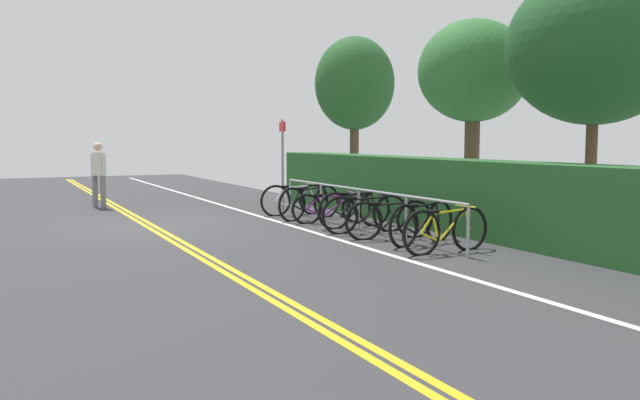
# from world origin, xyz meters

# --- Properties ---
(ground_plane) EXTENTS (37.84, 11.01, 0.05)m
(ground_plane) POSITION_xyz_m (0.00, 0.00, -0.03)
(ground_plane) COLOR #353538
(centre_line_yellow_inner) EXTENTS (34.06, 0.10, 0.00)m
(centre_line_yellow_inner) POSITION_xyz_m (0.00, -0.08, 0.00)
(centre_line_yellow_inner) COLOR gold
(centre_line_yellow_inner) RESTS_ON ground_plane
(centre_line_yellow_outer) EXTENTS (34.06, 0.10, 0.00)m
(centre_line_yellow_outer) POSITION_xyz_m (0.00, 0.08, 0.00)
(centre_line_yellow_outer) COLOR gold
(centre_line_yellow_outer) RESTS_ON ground_plane
(bike_lane_stripe_white) EXTENTS (34.06, 0.12, 0.00)m
(bike_lane_stripe_white) POSITION_xyz_m (0.00, 2.62, 0.00)
(bike_lane_stripe_white) COLOR white
(bike_lane_stripe_white) RESTS_ON ground_plane
(bike_rack) EXTENTS (6.69, 0.05, 0.82)m
(bike_rack) POSITION_xyz_m (2.57, 3.54, 0.63)
(bike_rack) COLOR #9EA0A5
(bike_rack) RESTS_ON ground_plane
(bicycle_0) EXTENTS (0.46, 1.71, 0.77)m
(bicycle_0) POSITION_xyz_m (-0.30, 3.45, 0.36)
(bicycle_0) COLOR black
(bicycle_0) RESTS_ON ground_plane
(bicycle_1) EXTENTS (0.63, 1.74, 0.79)m
(bicycle_1) POSITION_xyz_m (0.56, 3.42, 0.37)
(bicycle_1) COLOR black
(bicycle_1) RESTS_ON ground_plane
(bicycle_2) EXTENTS (0.49, 1.74, 0.69)m
(bicycle_2) POSITION_xyz_m (1.34, 3.57, 0.32)
(bicycle_2) COLOR black
(bicycle_2) RESTS_ON ground_plane
(bicycle_3) EXTENTS (0.46, 1.72, 0.79)m
(bicycle_3) POSITION_xyz_m (2.18, 3.67, 0.37)
(bicycle_3) COLOR black
(bicycle_3) RESTS_ON ground_plane
(bicycle_4) EXTENTS (0.46, 1.78, 0.76)m
(bicycle_4) POSITION_xyz_m (2.92, 3.49, 0.36)
(bicycle_4) COLOR black
(bicycle_4) RESTS_ON ground_plane
(bicycle_5) EXTENTS (0.46, 1.68, 0.74)m
(bicycle_5) POSITION_xyz_m (3.77, 3.49, 0.34)
(bicycle_5) COLOR black
(bicycle_5) RESTS_ON ground_plane
(bicycle_6) EXTENTS (0.61, 1.65, 0.77)m
(bicycle_6) POSITION_xyz_m (4.50, 3.67, 0.36)
(bicycle_6) COLOR black
(bicycle_6) RESTS_ON ground_plane
(bicycle_7) EXTENTS (0.46, 1.71, 0.76)m
(bicycle_7) POSITION_xyz_m (5.37, 3.52, 0.35)
(bicycle_7) COLOR black
(bicycle_7) RESTS_ON ground_plane
(pedestrian) EXTENTS (0.41, 0.33, 1.69)m
(pedestrian) POSITION_xyz_m (-4.05, -0.43, 0.97)
(pedestrian) COLOR slate
(pedestrian) RESTS_ON ground_plane
(sign_post_near) EXTENTS (0.36, 0.06, 2.26)m
(sign_post_near) POSITION_xyz_m (-1.49, 3.65, 1.36)
(sign_post_near) COLOR gray
(sign_post_near) RESTS_ON ground_plane
(hedge_backdrop) EXTENTS (15.64, 0.98, 1.39)m
(hedge_backdrop) POSITION_xyz_m (4.07, 5.22, 0.70)
(hedge_backdrop) COLOR #235626
(hedge_backdrop) RESTS_ON ground_plane
(tree_near_left) EXTENTS (2.35, 2.35, 4.77)m
(tree_near_left) POSITION_xyz_m (-3.40, 6.77, 3.38)
(tree_near_left) COLOR brown
(tree_near_left) RESTS_ON ground_plane
(tree_mid) EXTENTS (2.49, 2.49, 4.45)m
(tree_mid) POSITION_xyz_m (1.79, 6.93, 3.26)
(tree_mid) COLOR brown
(tree_mid) RESTS_ON ground_plane
(tree_far_right) EXTENTS (3.08, 3.08, 4.77)m
(tree_far_right) POSITION_xyz_m (5.28, 6.74, 3.39)
(tree_far_right) COLOR brown
(tree_far_right) RESTS_ON ground_plane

